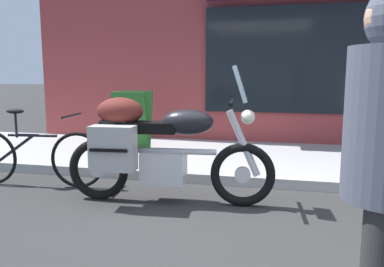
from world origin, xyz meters
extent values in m
plane|color=#2E2E2E|center=(0.00, 0.00, 0.00)|extent=(80.00, 80.00, 0.00)
torus|color=black|center=(0.26, 0.48, 0.32)|extent=(0.65, 0.14, 0.65)
cylinder|color=silver|center=(0.26, 0.48, 0.32)|extent=(0.16, 0.07, 0.16)
torus|color=black|center=(-1.24, 0.35, 0.32)|extent=(0.65, 0.14, 0.65)
cylinder|color=silver|center=(-1.24, 0.35, 0.32)|extent=(0.16, 0.07, 0.16)
cube|color=silver|center=(-0.54, 0.41, 0.37)|extent=(0.46, 0.34, 0.32)
cylinder|color=silver|center=(-0.49, 0.42, 0.54)|extent=(0.98, 0.14, 0.06)
ellipsoid|color=black|center=(-0.29, 0.43, 0.84)|extent=(0.54, 0.32, 0.26)
cube|color=black|center=(-0.70, 0.40, 0.78)|extent=(0.62, 0.29, 0.11)
cube|color=black|center=(-1.03, 0.37, 0.76)|extent=(0.30, 0.24, 0.18)
cylinder|color=silver|center=(0.26, 0.48, 0.64)|extent=(0.35, 0.10, 0.67)
cylinder|color=black|center=(0.15, 0.47, 1.04)|extent=(0.09, 0.62, 0.04)
cube|color=silver|center=(0.22, 0.48, 1.22)|extent=(0.18, 0.33, 0.35)
sphere|color=#EAEACC|center=(0.30, 0.48, 0.90)|extent=(0.14, 0.14, 0.14)
cube|color=#A4A4A4|center=(-0.96, 0.14, 0.60)|extent=(0.46, 0.24, 0.44)
cube|color=black|center=(-0.96, 0.03, 0.60)|extent=(0.37, 0.05, 0.03)
ellipsoid|color=#591E19|center=(-0.98, 0.38, 0.94)|extent=(0.50, 0.36, 0.28)
torus|color=black|center=(-1.66, 0.69, 0.33)|extent=(0.66, 0.10, 0.66)
cylinder|color=black|center=(-2.21, 0.64, 0.61)|extent=(0.60, 0.09, 0.04)
cylinder|color=black|center=(-2.42, 0.62, 0.45)|extent=(0.47, 0.08, 0.34)
cylinder|color=black|center=(-2.40, 0.62, 0.73)|extent=(0.03, 0.03, 0.30)
ellipsoid|color=black|center=(-2.40, 0.62, 0.89)|extent=(0.23, 0.12, 0.06)
cylinder|color=black|center=(-1.71, 0.69, 0.85)|extent=(0.07, 0.48, 0.03)
cylinder|color=#474C5B|center=(1.01, -1.52, 1.10)|extent=(0.10, 0.10, 0.56)
cube|color=#1E511E|center=(-1.70, 2.42, 0.59)|extent=(0.55, 0.19, 0.92)
cube|color=#1E511E|center=(-1.70, 2.64, 0.59)|extent=(0.55, 0.19, 0.92)
camera|label=1|loc=(0.63, -3.35, 1.32)|focal=36.82mm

